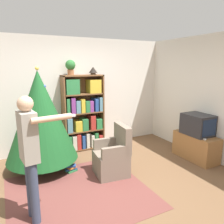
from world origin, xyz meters
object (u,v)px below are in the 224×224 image
at_px(christmas_tree, 40,116).
at_px(armchair, 113,157).
at_px(bookshelf, 83,114).
at_px(table_lamp, 93,70).
at_px(standing_person, 30,149).
at_px(television, 198,125).
at_px(potted_plant, 70,66).

distance_m(christmas_tree, armchair, 1.54).
distance_m(bookshelf, table_lamp, 1.05).
distance_m(armchair, standing_person, 1.71).
bearing_deg(christmas_tree, bookshelf, 31.10).
bearing_deg(bookshelf, television, -40.00).
height_order(christmas_tree, armchair, christmas_tree).
xyz_separation_m(bookshelf, christmas_tree, (-1.06, -0.64, 0.20)).
height_order(television, potted_plant, potted_plant).
distance_m(potted_plant, table_lamp, 0.54).
xyz_separation_m(christmas_tree, table_lamp, (1.33, 0.65, 0.81)).
distance_m(television, armchair, 1.95).
height_order(christmas_tree, standing_person, christmas_tree).
bearing_deg(armchair, bookshelf, -171.88).
relative_size(television, potted_plant, 1.80).
distance_m(bookshelf, potted_plant, 1.13).
bearing_deg(table_lamp, christmas_tree, -153.89).
distance_m(television, christmas_tree, 3.17).
xyz_separation_m(television, armchair, (-1.89, 0.20, -0.44)).
bearing_deg(standing_person, potted_plant, 143.62).
xyz_separation_m(christmas_tree, standing_person, (-0.35, -1.41, -0.09)).
bearing_deg(television, table_lamp, 135.47).
xyz_separation_m(standing_person, table_lamp, (1.68, 2.06, 0.90)).
height_order(bookshelf, christmas_tree, christmas_tree).
distance_m(armchair, table_lamp, 2.12).
bearing_deg(table_lamp, television, -44.53).
xyz_separation_m(christmas_tree, potted_plant, (0.80, 0.65, 0.90)).
distance_m(christmas_tree, standing_person, 1.45).
relative_size(bookshelf, television, 2.97).
distance_m(standing_person, potted_plant, 2.56).
relative_size(television, standing_person, 0.36).
xyz_separation_m(television, potted_plant, (-2.20, 1.64, 1.19)).
bearing_deg(standing_person, table_lamp, 133.58).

